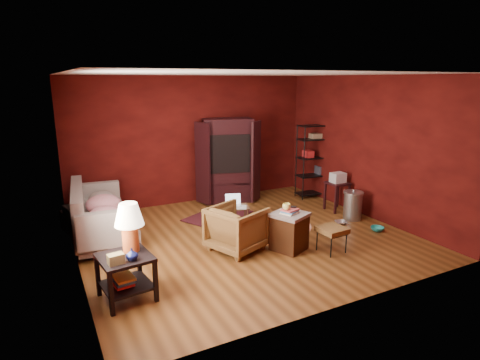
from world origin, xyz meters
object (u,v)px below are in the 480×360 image
object	(u,v)px
armchair	(237,226)
side_table	(127,242)
wire_shelving	(315,158)
sofa	(97,220)
tv_armoire	(228,159)
hamper	(289,231)
laptop_desk	(234,209)

from	to	relation	value
armchair	side_table	world-z (taller)	side_table
wire_shelving	armchair	bearing A→B (deg)	-142.40
sofa	side_table	size ratio (longest dim) A/B	1.52
side_table	wire_shelving	distance (m)	5.53
armchair	tv_armoire	bearing A→B (deg)	-44.58
armchair	hamper	bearing A→B (deg)	-138.39
sofa	hamper	distance (m)	3.29
laptop_desk	wire_shelving	xyz separation A→B (m)	(2.67, 1.09, 0.53)
sofa	wire_shelving	distance (m)	5.04
armchair	wire_shelving	distance (m)	3.62
armchair	side_table	distance (m)	2.00
side_table	tv_armoire	distance (m)	4.34
hamper	tv_armoire	size ratio (longest dim) A/B	0.38
tv_armoire	side_table	bearing A→B (deg)	-116.42
sofa	laptop_desk	xyz separation A→B (m)	(2.31, -0.64, 0.05)
laptop_desk	armchair	bearing A→B (deg)	-95.35
sofa	armchair	distance (m)	2.45
sofa	laptop_desk	size ratio (longest dim) A/B	2.81
laptop_desk	side_table	bearing A→B (deg)	-128.39
hamper	laptop_desk	distance (m)	1.28
sofa	side_table	xyz separation A→B (m)	(0.09, -2.12, 0.37)
sofa	tv_armoire	distance (m)	3.26
tv_armoire	wire_shelving	distance (m)	2.07
side_table	hamper	bearing A→B (deg)	5.87
armchair	laptop_desk	bearing A→B (deg)	-45.31
laptop_desk	wire_shelving	distance (m)	2.93
armchair	side_table	xyz separation A→B (m)	(-1.86, -0.65, 0.33)
armchair	laptop_desk	distance (m)	0.90
armchair	wire_shelving	world-z (taller)	wire_shelving
armchair	side_table	bearing A→B (deg)	87.28
armchair	wire_shelving	xyz separation A→B (m)	(3.03, 1.92, 0.53)
sofa	side_table	distance (m)	2.15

